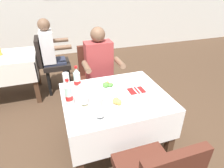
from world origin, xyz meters
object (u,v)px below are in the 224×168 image
object	(u,v)px
beer_glass_middle	(67,82)
background_chair_right	(51,62)
chair_far_diner_seat	(96,76)
seated_diner_far	(100,69)
plate_near_camera	(118,104)
background_dining_table	(8,67)
main_dining_table	(115,109)
beer_glass_right	(84,95)
napkin_cutlery_set	(136,90)
plate_far_diner	(109,86)
background_patron	(52,52)
beer_glass_left	(100,108)
cola_bottle_primary	(69,95)
cola_bottle_secondary	(77,80)

from	to	relation	value
beer_glass_middle	background_chair_right	world-z (taller)	background_chair_right
chair_far_diner_seat	seated_diner_far	bearing A→B (deg)	-70.76
beer_glass_middle	plate_near_camera	bearing A→B (deg)	-45.17
background_dining_table	main_dining_table	bearing A→B (deg)	-52.26
seated_diner_far	plate_near_camera	distance (m)	0.91
seated_diner_far	beer_glass_middle	size ratio (longest dim) A/B	6.03
beer_glass_right	beer_glass_middle	bearing A→B (deg)	109.76
napkin_cutlery_set	background_chair_right	bearing A→B (deg)	117.59
main_dining_table	plate_far_diner	xyz separation A→B (m)	(-0.01, 0.18, 0.19)
background_chair_right	plate_near_camera	bearing A→B (deg)	-72.60
background_chair_right	background_patron	world-z (taller)	background_patron
napkin_cutlery_set	background_dining_table	xyz separation A→B (m)	(-1.50, 1.60, -0.19)
chair_far_diner_seat	beer_glass_middle	distance (m)	0.80
beer_glass_right	napkin_cutlery_set	distance (m)	0.60
main_dining_table	chair_far_diner_seat	world-z (taller)	chair_far_diner_seat
beer_glass_left	cola_bottle_primary	distance (m)	0.34
beer_glass_left	plate_far_diner	bearing A→B (deg)	64.18
chair_far_diner_seat	background_patron	xyz separation A→B (m)	(-0.54, 0.78, 0.16)
background_dining_table	background_patron	bearing A→B (deg)	0.00
beer_glass_middle	napkin_cutlery_set	xyz separation A→B (m)	(0.69, -0.23, -0.10)
plate_near_camera	cola_bottle_primary	distance (m)	0.46
cola_bottle_primary	plate_near_camera	bearing A→B (deg)	-17.95
background_chair_right	beer_glass_left	bearing A→B (deg)	-79.66
plate_far_diner	napkin_cutlery_set	bearing A→B (deg)	-32.82
seated_diner_far	cola_bottle_primary	xyz separation A→B (m)	(-0.50, -0.76, 0.15)
seated_diner_far	cola_bottle_primary	bearing A→B (deg)	-123.05
chair_far_diner_seat	plate_far_diner	size ratio (longest dim) A/B	3.97
plate_far_diner	cola_bottle_primary	distance (m)	0.51
cola_bottle_primary	napkin_cutlery_set	world-z (taller)	cola_bottle_primary
background_patron	chair_far_diner_seat	bearing A→B (deg)	-55.20
background_chair_right	background_patron	xyz separation A→B (m)	(0.05, 0.00, 0.16)
cola_bottle_primary	plate_far_diner	bearing A→B (deg)	25.71
seated_diner_far	napkin_cutlery_set	distance (m)	0.74
plate_far_diner	beer_glass_middle	distance (m)	0.45
plate_far_diner	napkin_cutlery_set	xyz separation A→B (m)	(0.25, -0.16, -0.01)
beer_glass_right	background_chair_right	distance (m)	1.74
plate_near_camera	beer_glass_left	size ratio (longest dim) A/B	1.15
plate_far_diner	beer_glass_left	xyz separation A→B (m)	(-0.23, -0.48, 0.09)
beer_glass_middle	beer_glass_right	world-z (taller)	beer_glass_right
seated_diner_far	beer_glass_left	distance (m)	1.07
beer_glass_middle	napkin_cutlery_set	distance (m)	0.74
plate_near_camera	beer_glass_right	world-z (taller)	beer_glass_right
beer_glass_right	background_dining_table	world-z (taller)	beer_glass_right
cola_bottle_secondary	background_chair_right	distance (m)	1.43
main_dining_table	background_patron	world-z (taller)	background_patron
plate_near_camera	beer_glass_left	xyz separation A→B (m)	(-0.21, -0.13, 0.09)
chair_far_diner_seat	cola_bottle_secondary	bearing A→B (deg)	-119.61
main_dining_table	beer_glass_left	xyz separation A→B (m)	(-0.24, -0.30, 0.28)
seated_diner_far	beer_glass_left	bearing A→B (deg)	-105.23
cola_bottle_primary	background_dining_table	size ratio (longest dim) A/B	0.31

